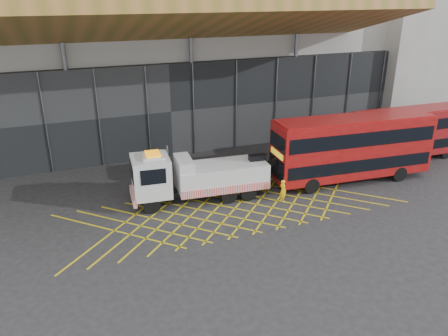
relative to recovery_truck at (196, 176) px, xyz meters
name	(u,v)px	position (x,y,z in m)	size (l,w,h in m)	color
ground_plane	(189,217)	(-1.18, -2.20, -1.78)	(120.00, 120.00, 0.00)	#262628
road_markings	(235,208)	(2.02, -2.20, -1.78)	(23.16, 7.16, 0.01)	yellow
construction_building	(148,43)	(0.74, 16.19, 7.19)	(55.00, 23.97, 18.00)	gray
east_building	(416,25)	(30.82, 13.80, 8.22)	(15.00, 12.00, 20.00)	gray
recovery_truck	(196,176)	(0.00, 0.00, 0.00)	(11.12, 3.46, 3.86)	black
bus_towed	(352,146)	(12.04, -1.05, 1.00)	(12.48, 3.81, 5.00)	maroon
bus_second	(411,131)	(19.66, 1.01, 0.66)	(10.92, 2.90, 4.41)	maroon
worker	(283,191)	(5.53, -2.40, -0.98)	(0.59, 0.39, 1.61)	yellow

